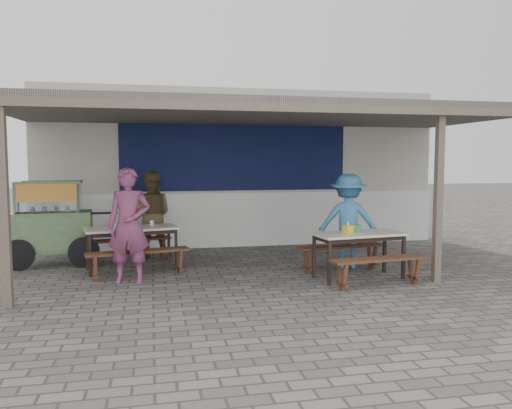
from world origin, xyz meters
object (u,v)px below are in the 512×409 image
object	(u,v)px
bench_left_street	(138,257)
patron_right_table	(348,221)
bench_right_wall	(341,251)
patron_street_side	(129,225)
bench_left_wall	(126,244)
table_right	(359,238)
bench_right_street	(379,265)
patron_wall_side	(151,215)
donation_box	(355,229)
condiment_bowl	(113,226)
condiment_jar	(152,223)
table_left	(131,232)
vendor_cart	(52,220)
tissue_box	(348,229)

from	to	relation	value
bench_left_street	patron_right_table	size ratio (longest dim) A/B	1.00
bench_right_wall	patron_street_side	world-z (taller)	patron_street_side
bench_left_wall	table_right	distance (m)	4.31
bench_right_street	patron_wall_side	bearing A→B (deg)	130.20
bench_left_wall	table_right	size ratio (longest dim) A/B	1.11
table_right	donation_box	distance (m)	0.16
bench_right_street	bench_right_wall	size ratio (longest dim) A/B	1.00
bench_left_street	donation_box	world-z (taller)	donation_box
table_right	bench_right_wall	distance (m)	0.68
condiment_bowl	bench_left_wall	bearing A→B (deg)	73.60
patron_street_side	condiment_jar	bearing A→B (deg)	82.75
table_left	condiment_jar	xyz separation A→B (m)	(0.35, 0.23, 0.12)
bench_left_wall	condiment_jar	bearing A→B (deg)	-52.65
patron_street_side	patron_wall_side	size ratio (longest dim) A/B	1.06
bench_left_wall	bench_right_wall	world-z (taller)	same
vendor_cart	condiment_jar	distance (m)	1.83
bench_left_wall	condiment_bowl	size ratio (longest dim) A/B	7.71
tissue_box	table_left	bearing A→B (deg)	156.95
bench_left_street	patron_wall_side	size ratio (longest dim) A/B	0.99
table_right	patron_wall_side	distance (m)	4.13
table_left	bench_left_street	bearing A→B (deg)	-90.00
bench_left_wall	bench_right_street	size ratio (longest dim) A/B	1.07
patron_street_side	condiment_bowl	size ratio (longest dim) A/B	8.28
patron_street_side	donation_box	world-z (taller)	patron_street_side
tissue_box	donation_box	distance (m)	0.18
tissue_box	vendor_cart	bearing A→B (deg)	156.22
patron_wall_side	tissue_box	bearing A→B (deg)	149.71
table_left	bench_left_street	size ratio (longest dim) A/B	0.99
bench_right_wall	patron_street_side	xyz separation A→B (m)	(-3.54, -0.13, 0.56)
tissue_box	condiment_jar	world-z (taller)	tissue_box
vendor_cart	patron_right_table	distance (m)	5.35
bench_left_wall	bench_right_wall	distance (m)	3.97
bench_left_street	condiment_bowl	world-z (taller)	condiment_bowl
bench_left_street	tissue_box	xyz separation A→B (m)	(3.30, -0.81, 0.47)
patron_wall_side	condiment_jar	world-z (taller)	patron_wall_side
bench_right_wall	bench_right_street	bearing A→B (deg)	-90.00
bench_left_street	patron_right_table	bearing A→B (deg)	-10.57
bench_left_wall	bench_right_street	world-z (taller)	same
tissue_box	condiment_bowl	size ratio (longest dim) A/B	0.59
table_right	tissue_box	distance (m)	0.24
table_right	donation_box	world-z (taller)	donation_box
bench_left_wall	bench_right_wall	xyz separation A→B (m)	(3.68, -1.50, -0.00)
patron_wall_side	tissue_box	world-z (taller)	patron_wall_side
patron_wall_side	condiment_bowl	xyz separation A→B (m)	(-0.65, -1.02, -0.07)
table_left	patron_wall_side	bearing A→B (deg)	61.09
vendor_cart	patron_wall_side	xyz separation A→B (m)	(1.76, 0.39, 0.01)
bench_left_wall	tissue_box	size ratio (longest dim) A/B	13.12
tissue_box	bench_right_wall	bearing A→B (deg)	78.56
table_right	bench_left_wall	bearing A→B (deg)	143.79
bench_right_wall	patron_street_side	distance (m)	3.59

